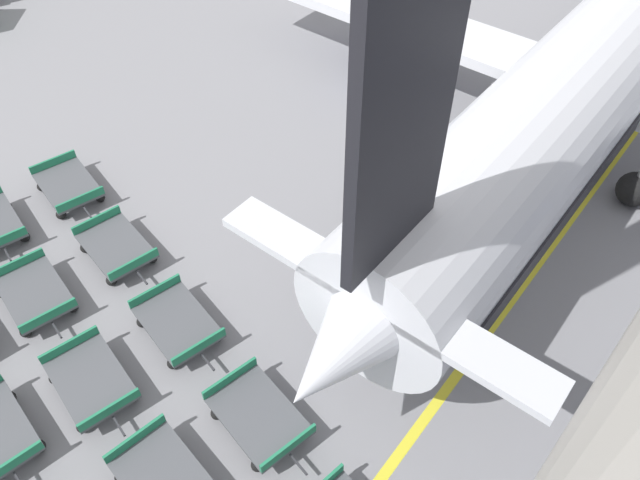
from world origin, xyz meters
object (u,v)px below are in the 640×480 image
baggage_dolly_row_mid_b_col_b (35,294)px  baggage_dolly_row_far_col_d (259,416)px  airplane (606,60)px  baggage_dolly_row_mid_b_col_c (91,381)px  baggage_dolly_row_mid_b_col_d (165,480)px  baggage_dolly_row_far_col_c (178,323)px  baggage_dolly_row_far_col_b (116,247)px  baggage_dolly_row_far_col_a (68,186)px

baggage_dolly_row_mid_b_col_b → baggage_dolly_row_far_col_d: 8.41m
airplane → baggage_dolly_row_mid_b_col_c: airplane is taller
baggage_dolly_row_mid_b_col_b → baggage_dolly_row_mid_b_col_d: bearing=-5.8°
baggage_dolly_row_mid_b_col_d → baggage_dolly_row_far_col_c: (-3.59, 3.17, 0.00)m
airplane → baggage_dolly_row_far_col_b: (-8.17, -16.95, -3.06)m
baggage_dolly_row_mid_b_col_c → baggage_dolly_row_far_col_b: bearing=138.3°
baggage_dolly_row_far_col_a → baggage_dolly_row_far_col_c: 7.98m
baggage_dolly_row_mid_b_col_c → baggage_dolly_row_mid_b_col_d: (3.77, -0.29, 0.00)m
baggage_dolly_row_mid_b_col_c → baggage_dolly_row_mid_b_col_d: same height
baggage_dolly_row_mid_b_col_b → baggage_dolly_row_far_col_a: same height
airplane → baggage_dolly_row_far_col_c: airplane is taller
baggage_dolly_row_far_col_b → baggage_dolly_row_far_col_c: bearing=-7.5°
baggage_dolly_row_mid_b_col_c → baggage_dolly_row_far_col_a: size_ratio=1.00×
airplane → baggage_dolly_row_far_col_d: (-0.14, -17.86, -3.06)m
airplane → baggage_dolly_row_mid_b_col_d: airplane is taller
baggage_dolly_row_mid_b_col_c → baggage_dolly_row_far_col_d: bearing=30.7°
baggage_dolly_row_far_col_d → baggage_dolly_row_mid_b_col_b: bearing=-166.3°
baggage_dolly_row_far_col_a → baggage_dolly_row_far_col_b: bearing=-7.9°
baggage_dolly_row_far_col_a → baggage_dolly_row_far_col_c: same height
baggage_dolly_row_mid_b_col_d → baggage_dolly_row_mid_b_col_b: bearing=174.2°
baggage_dolly_row_far_col_a → baggage_dolly_row_far_col_d: size_ratio=1.01×
baggage_dolly_row_far_col_a → baggage_dolly_row_far_col_d: bearing=-7.0°
baggage_dolly_row_far_col_b → airplane: bearing=64.3°
baggage_dolly_row_mid_b_col_d → baggage_dolly_row_far_col_d: 2.81m
baggage_dolly_row_mid_b_col_c → baggage_dolly_row_far_col_c: bearing=86.5°
airplane → baggage_dolly_row_far_col_a: 20.60m
airplane → baggage_dolly_row_far_col_d: 18.12m
baggage_dolly_row_mid_b_col_d → baggage_dolly_row_far_col_b: (-7.59, 3.70, 0.00)m
baggage_dolly_row_mid_b_col_d → baggage_dolly_row_mid_b_col_c: bearing=175.7°
airplane → baggage_dolly_row_far_col_b: airplane is taller
baggage_dolly_row_mid_b_col_c → airplane: bearing=78.0°
airplane → baggage_dolly_row_mid_b_col_b: size_ratio=10.59×
airplane → baggage_dolly_row_far_col_c: size_ratio=10.59×
baggage_dolly_row_mid_b_col_b → baggage_dolly_row_mid_b_col_c: (3.97, -0.50, 0.00)m
baggage_dolly_row_far_col_b → baggage_dolly_row_far_col_c: 4.04m
baggage_dolly_row_far_col_d → baggage_dolly_row_far_col_c: bearing=174.4°
baggage_dolly_row_mid_b_col_c → baggage_dolly_row_far_col_a: (-7.73, 3.95, 0.00)m
baggage_dolly_row_mid_b_col_c → baggage_dolly_row_far_col_d: size_ratio=1.00×
airplane → baggage_dolly_row_mid_b_col_c: bearing=-102.0°
baggage_dolly_row_far_col_c → baggage_dolly_row_far_col_d: bearing=-5.6°
baggage_dolly_row_mid_b_col_b → baggage_dolly_row_far_col_a: (-3.77, 3.46, 0.00)m
baggage_dolly_row_mid_b_col_c → baggage_dolly_row_far_col_b: size_ratio=1.00×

